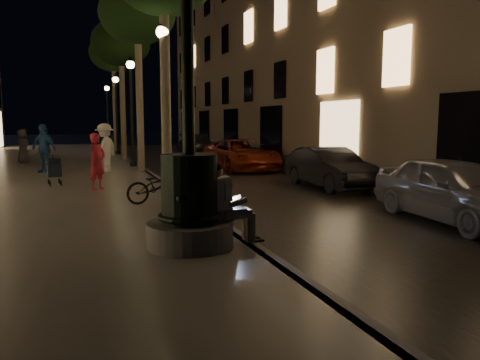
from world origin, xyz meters
name	(u,v)px	position (x,y,z in m)	size (l,w,h in m)	color
ground	(143,173)	(0.00, 15.00, 0.00)	(120.00, 120.00, 0.00)	black
cobble_lane	(210,170)	(3.00, 15.00, 0.01)	(6.00, 45.00, 0.02)	black
promenade	(43,174)	(-4.00, 15.00, 0.10)	(8.00, 45.00, 0.20)	slate
curb_strip	(143,170)	(0.00, 15.00, 0.10)	(0.25, 45.00, 0.20)	#59595B
building_right	(319,22)	(10.00, 18.00, 7.50)	(8.00, 36.00, 15.00)	#775F4A
fountain_lamppost	(189,185)	(-1.00, 2.00, 1.21)	(1.40, 1.40, 5.21)	#59595B
seated_man_laptop	(226,201)	(-0.39, 2.00, 0.92)	(0.99, 0.33, 1.36)	tan
tree_second	(137,15)	(-0.20, 14.00, 6.33)	(3.00, 3.00, 7.40)	#6B604C
tree_third	(121,44)	(-0.30, 20.00, 6.14)	(3.00, 3.00, 7.20)	#6B604C
tree_far	(113,54)	(-0.22, 26.00, 6.43)	(3.00, 3.00, 7.50)	#6B604C
lamp_curb_a	(164,84)	(-0.30, 8.00, 3.24)	(0.36, 0.36, 4.81)	black
lamp_curb_b	(131,97)	(-0.30, 16.00, 3.24)	(0.36, 0.36, 4.81)	black
lamp_curb_c	(116,104)	(-0.30, 24.00, 3.24)	(0.36, 0.36, 4.81)	black
lamp_curb_d	(108,107)	(-0.30, 32.00, 3.24)	(0.36, 0.36, 4.81)	black
stroller	(54,170)	(-3.37, 10.48, 0.68)	(0.48, 0.95, 0.96)	black
car_front	(454,189)	(5.12, 2.74, 0.73)	(1.72, 4.28, 1.46)	#9C9CA3
car_second	(329,168)	(5.20, 8.26, 0.67)	(1.43, 4.09, 1.35)	black
car_third	(241,155)	(4.30, 14.58, 0.70)	(2.31, 5.02, 1.39)	maroon
car_rear	(197,146)	(4.13, 21.96, 0.70)	(1.97, 4.85, 1.41)	#2A2A2E
pedestrian_red	(97,162)	(-2.13, 8.97, 1.03)	(0.61, 0.40, 1.67)	red
pedestrian_white	(105,148)	(-1.62, 13.82, 1.16)	(1.24, 0.71, 1.92)	white
pedestrian_blue	(44,148)	(-3.88, 14.46, 1.15)	(1.11, 0.46, 1.90)	#295598
pedestrian_dark	(23,146)	(-5.08, 19.17, 1.02)	(0.80, 0.52, 1.64)	#35353A
bicycle	(159,185)	(-0.79, 6.22, 0.63)	(0.57, 1.64, 0.86)	black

